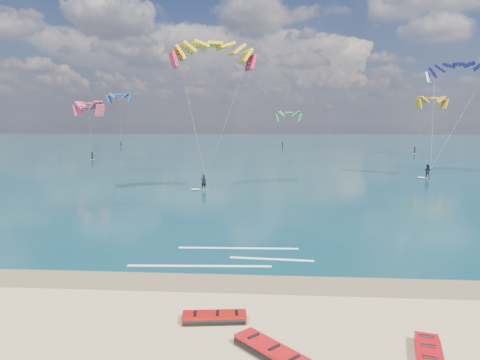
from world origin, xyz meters
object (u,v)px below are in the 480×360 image
Objects in this scene: packed_kite_left at (214,322)px; packed_kite_mid at (271,357)px; packed_kite_right at (428,358)px; kitesurfer_far at (445,111)px; kitesurfer_main at (208,112)px.

packed_kite_mid is at bearing -53.34° from packed_kite_left.
packed_kite_left is 1.13× the size of packed_kite_right.
packed_kite_right is at bearing -22.00° from packed_kite_left.
packed_kite_right is (4.82, 0.27, 0.00)m from packed_kite_mid.
kitesurfer_far is at bearing 53.08° from packed_kite_left.
packed_kite_right reaches higher than packed_kite_left.
kitesurfer_far reaches higher than packed_kite_mid.
kitesurfer_main is at bearing -158.48° from kitesurfer_far.
kitesurfer_far is (26.87, 12.69, 0.36)m from kitesurfer_main.
packed_kite_mid is 1.29× the size of packed_kite_right.
kitesurfer_far is at bearing -5.95° from packed_kite_right.
packed_kite_mid reaches higher than packed_kite_right.
packed_kite_right is at bearing 48.10° from packed_kite_mid.
kitesurfer_main is 29.72m from kitesurfer_far.
kitesurfer_far is (20.93, 41.21, 8.32)m from packed_kite_mid.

